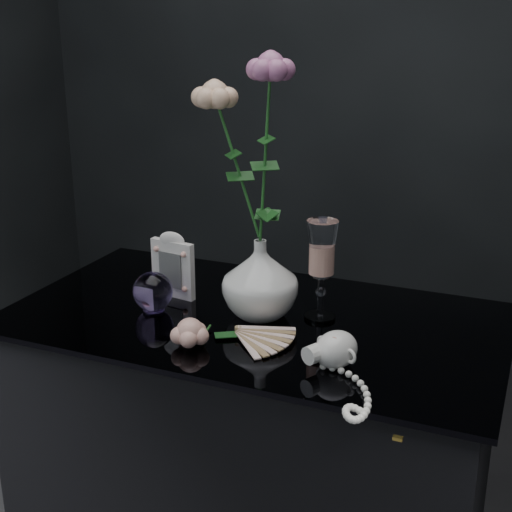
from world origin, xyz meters
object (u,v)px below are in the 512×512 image
at_px(picture_frame, 173,264).
at_px(pearl_jar, 336,348).
at_px(vase, 260,279).
at_px(wine_glass, 321,271).
at_px(loose_rose, 190,332).
at_px(paperweight, 153,292).

bearing_deg(picture_frame, pearl_jar, -14.30).
distance_m(vase, pearl_jar, 0.27).
bearing_deg(wine_glass, pearl_jar, -64.37).
distance_m(vase, loose_rose, 0.21).
bearing_deg(pearl_jar, loose_rose, -146.56).
bearing_deg(loose_rose, paperweight, 139.60).
bearing_deg(wine_glass, vase, -163.32).
xyz_separation_m(vase, wine_glass, (0.12, 0.04, 0.02)).
height_order(vase, pearl_jar, vase).
height_order(wine_glass, pearl_jar, wine_glass).
bearing_deg(pearl_jar, picture_frame, -175.04).
distance_m(picture_frame, pearl_jar, 0.48).
relative_size(loose_rose, pearl_jar, 0.66).
bearing_deg(wine_glass, loose_rose, -130.91).
height_order(vase, picture_frame, vase).
distance_m(loose_rose, pearl_jar, 0.29).
xyz_separation_m(paperweight, pearl_jar, (0.44, -0.10, -0.01)).
height_order(wine_glass, paperweight, wine_glass).
relative_size(picture_frame, loose_rose, 0.93).
bearing_deg(paperweight, loose_rose, -38.66).
distance_m(vase, wine_glass, 0.13).
xyz_separation_m(wine_glass, picture_frame, (-0.35, -0.01, -0.03)).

